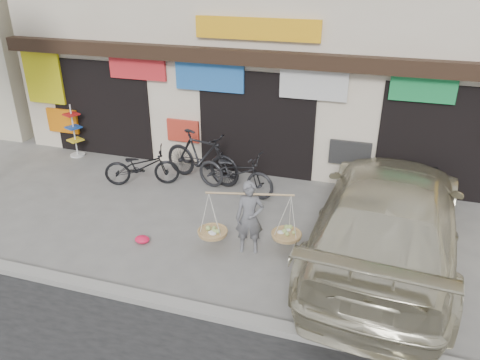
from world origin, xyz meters
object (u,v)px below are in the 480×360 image
(bike_0, at_px, (142,166))
(suv, at_px, (388,216))
(street_vendor, at_px, (250,221))
(display_rack, at_px, (75,135))
(bike_1, at_px, (202,157))
(bike_2, at_px, (235,172))

(bike_0, distance_m, suv, 6.08)
(street_vendor, distance_m, bike_0, 3.97)
(suv, bearing_deg, display_rack, -12.49)
(street_vendor, distance_m, suv, 2.57)
(bike_1, xyz_separation_m, suv, (4.53, -2.09, 0.23))
(street_vendor, xyz_separation_m, suv, (2.49, 0.59, 0.22))
(bike_0, xyz_separation_m, suv, (5.89, -1.45, 0.41))
(street_vendor, relative_size, bike_1, 0.89)
(bike_2, relative_size, display_rack, 1.35)
(street_vendor, distance_m, bike_1, 3.37)
(bike_0, bearing_deg, bike_1, -86.57)
(bike_2, bearing_deg, suv, -104.00)
(bike_1, bearing_deg, bike_0, 129.15)
(bike_0, height_order, bike_1, bike_1)
(bike_1, height_order, display_rack, display_rack)
(bike_0, bearing_deg, suv, -125.68)
(display_rack, bearing_deg, bike_1, -6.62)
(display_rack, bearing_deg, suv, -16.60)
(display_rack, bearing_deg, bike_0, -22.27)
(bike_0, height_order, suv, suv)
(bike_1, distance_m, suv, 5.00)
(suv, distance_m, display_rack, 8.98)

